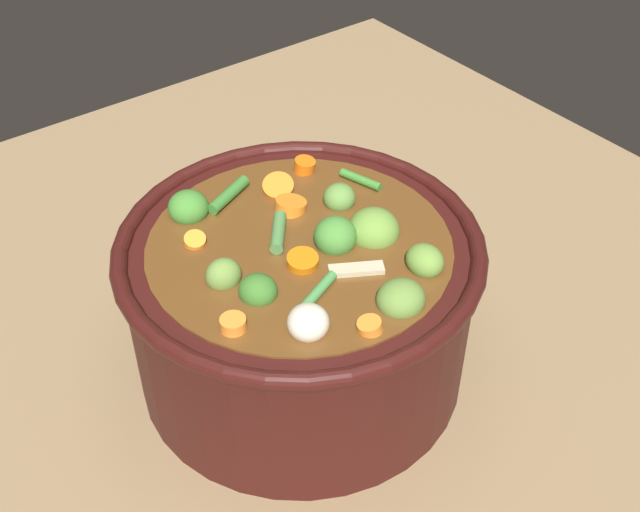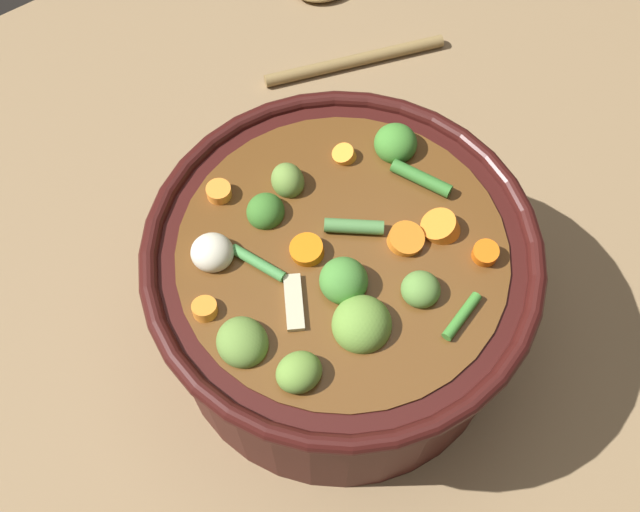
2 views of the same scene
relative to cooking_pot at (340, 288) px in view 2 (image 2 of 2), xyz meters
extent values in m
plane|color=#8C704C|center=(0.00, 0.00, -0.08)|extent=(1.10, 1.10, 0.00)
cylinder|color=#38110F|center=(0.00, 0.00, -0.01)|extent=(0.29, 0.29, 0.14)
torus|color=#38110F|center=(0.00, 0.00, 0.06)|extent=(0.31, 0.31, 0.01)
cylinder|color=brown|center=(0.00, 0.00, 0.00)|extent=(0.25, 0.25, 0.14)
ellipsoid|color=#42862F|center=(0.05, -0.09, 0.07)|extent=(0.04, 0.04, 0.03)
ellipsoid|color=olive|center=(-0.06, 0.03, 0.07)|extent=(0.06, 0.06, 0.04)
ellipsoid|color=#478734|center=(-0.02, 0.02, 0.07)|extent=(0.04, 0.04, 0.03)
ellipsoid|color=olive|center=(0.07, 0.00, 0.07)|extent=(0.03, 0.03, 0.03)
ellipsoid|color=olive|center=(-0.06, 0.08, 0.07)|extent=(0.03, 0.04, 0.03)
ellipsoid|color=#3A7228|center=(0.06, 0.03, 0.07)|extent=(0.04, 0.04, 0.03)
ellipsoid|color=#5F8E3E|center=(-0.06, -0.03, 0.07)|extent=(0.04, 0.04, 0.03)
ellipsoid|color=olive|center=(-0.02, 0.10, 0.07)|extent=(0.04, 0.04, 0.03)
cylinder|color=orange|center=(-0.03, -0.07, 0.07)|extent=(0.04, 0.04, 0.02)
cylinder|color=orange|center=(-0.02, -0.04, 0.07)|extent=(0.03, 0.03, 0.02)
cylinder|color=orange|center=(0.01, 0.02, 0.07)|extent=(0.03, 0.03, 0.02)
cylinder|color=orange|center=(0.10, 0.05, 0.07)|extent=(0.03, 0.03, 0.01)
cylinder|color=orange|center=(0.02, 0.11, 0.07)|extent=(0.03, 0.03, 0.01)
cylinder|color=orange|center=(-0.07, -0.08, 0.07)|extent=(0.03, 0.03, 0.02)
cylinder|color=orange|center=(0.07, -0.05, 0.07)|extent=(0.02, 0.02, 0.02)
ellipsoid|color=beige|center=(0.05, 0.08, 0.07)|extent=(0.04, 0.04, 0.03)
cylinder|color=#4F8544|center=(0.01, -0.02, 0.07)|extent=(0.04, 0.04, 0.01)
cylinder|color=#397A2F|center=(0.01, -0.09, 0.07)|extent=(0.05, 0.03, 0.01)
cylinder|color=#478E45|center=(0.03, 0.06, 0.07)|extent=(0.05, 0.02, 0.01)
cylinder|color=#3E832F|center=(-0.09, -0.04, 0.07)|extent=(0.02, 0.04, 0.01)
cube|color=beige|center=(-0.02, 0.05, 0.07)|extent=(0.04, 0.03, 0.01)
cylinder|color=olive|center=(0.25, -0.20, -0.07)|extent=(0.08, 0.20, 0.01)
camera|label=1|loc=(0.30, 0.42, 0.49)|focal=45.48mm
camera|label=2|loc=(-0.21, 0.17, 0.56)|focal=41.71mm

